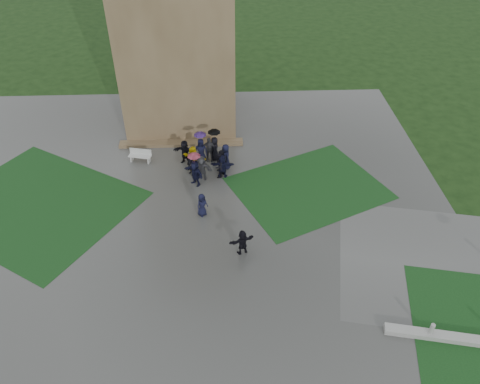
{
  "coord_description": "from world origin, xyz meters",
  "views": [
    {
      "loc": [
        3.08,
        -18.67,
        18.48
      ],
      "look_at": [
        3.99,
        3.27,
        1.2
      ],
      "focal_mm": 35.0,
      "sensor_mm": 36.0,
      "label": 1
    }
  ],
  "objects_px": {
    "tower": "(175,0)",
    "pedestrian_mid": "(202,205)",
    "pedestrian_near": "(242,242)",
    "bench": "(140,155)"
  },
  "relations": [
    {
      "from": "tower",
      "to": "pedestrian_mid",
      "type": "xyz_separation_m",
      "value": [
        1.72,
        -12.32,
        -8.22
      ]
    },
    {
      "from": "bench",
      "to": "pedestrian_near",
      "type": "distance_m",
      "value": 11.32
    },
    {
      "from": "pedestrian_mid",
      "to": "pedestrian_near",
      "type": "bearing_deg",
      "value": -96.88
    },
    {
      "from": "bench",
      "to": "tower",
      "type": "bearing_deg",
      "value": 80.02
    },
    {
      "from": "bench",
      "to": "pedestrian_mid",
      "type": "xyz_separation_m",
      "value": [
        4.42,
        -5.87,
        0.29
      ]
    },
    {
      "from": "bench",
      "to": "pedestrian_mid",
      "type": "bearing_deg",
      "value": -40.35
    },
    {
      "from": "tower",
      "to": "pedestrian_mid",
      "type": "bearing_deg",
      "value": -82.06
    },
    {
      "from": "tower",
      "to": "bench",
      "type": "xyz_separation_m",
      "value": [
        -2.7,
        -6.45,
        -8.51
      ]
    },
    {
      "from": "tower",
      "to": "pedestrian_near",
      "type": "height_order",
      "value": "tower"
    },
    {
      "from": "bench",
      "to": "pedestrian_mid",
      "type": "distance_m",
      "value": 7.35
    }
  ]
}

